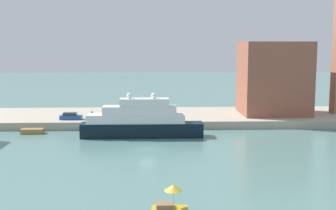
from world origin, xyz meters
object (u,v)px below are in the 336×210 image
at_px(parked_car, 71,116).
at_px(mooring_bollard, 152,119).
at_px(harbor_building, 274,78).
at_px(large_yacht, 140,122).
at_px(small_motorboat, 170,204).
at_px(work_barge, 32,131).
at_px(person_figure, 92,115).

xyz_separation_m(parked_car, mooring_bollard, (16.56, -2.48, -0.23)).
relative_size(harbor_building, parked_car, 3.54).
height_order(large_yacht, parked_car, large_yacht).
bearing_deg(parked_car, mooring_bollard, -8.53).
bearing_deg(harbor_building, small_motorboat, -115.05).
height_order(work_barge, person_figure, person_figure).
distance_m(small_motorboat, person_figure, 50.08).
height_order(large_yacht, work_barge, large_yacht).
relative_size(parked_car, person_figure, 2.55).
xyz_separation_m(work_barge, mooring_bollard, (22.74, 3.97, 1.52)).
xyz_separation_m(large_yacht, small_motorboat, (3.89, -37.39, -1.72)).
bearing_deg(small_motorboat, harbor_building, 64.95).
distance_m(small_motorboat, parked_car, 51.05).
height_order(parked_car, person_figure, person_figure).
bearing_deg(work_barge, small_motorboat, -59.16).
xyz_separation_m(small_motorboat, person_figure, (-14.14, 48.03, 1.30)).
bearing_deg(small_motorboat, large_yacht, 95.94).
bearing_deg(mooring_bollard, small_motorboat, -87.67).
bearing_deg(work_barge, person_figure, 33.38).
bearing_deg(small_motorboat, person_figure, 106.40).
relative_size(small_motorboat, mooring_bollard, 4.61).
bearing_deg(mooring_bollard, harbor_building, 17.49).
bearing_deg(harbor_building, large_yacht, -150.76).
distance_m(work_barge, person_figure, 12.65).
xyz_separation_m(harbor_building, person_figure, (-39.19, -5.56, -7.11)).
bearing_deg(harbor_building, work_barge, -165.93).
bearing_deg(small_motorboat, parked_car, 111.13).
bearing_deg(large_yacht, parked_car, 144.84).
bearing_deg(person_figure, mooring_bollard, -13.29).
bearing_deg(harbor_building, mooring_bollard, -162.51).
xyz_separation_m(small_motorboat, mooring_bollard, (-1.83, 45.13, 0.88)).
height_order(small_motorboat, work_barge, small_motorboat).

